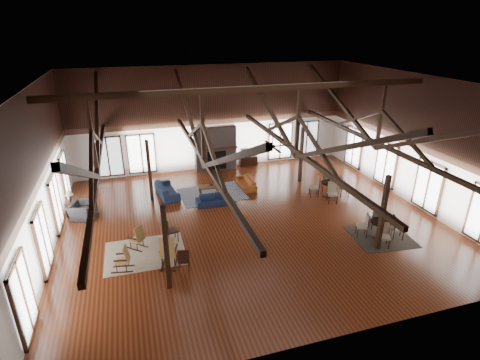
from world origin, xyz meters
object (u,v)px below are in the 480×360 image
object	(u,v)px
sofa_orange	(246,183)
sofa_navy_left	(167,190)
armchair	(82,210)
tv_console	(248,161)
sofa_navy_front	(214,200)
coffee_table	(209,187)
cafe_table_far	(329,187)
cafe_table_near	(380,226)

from	to	relation	value
sofa_orange	sofa_navy_left	bearing A→B (deg)	-92.41
sofa_navy_left	sofa_orange	xyz separation A→B (m)	(4.15, -0.18, -0.05)
sofa_navy_left	sofa_orange	size ratio (longest dim) A/B	1.21
armchair	tv_console	world-z (taller)	armchair
sofa_navy_front	coffee_table	bearing A→B (deg)	88.57
armchair	cafe_table_far	distance (m)	11.75
coffee_table	cafe_table_near	distance (m)	8.41
cafe_table_near	sofa_navy_left	bearing A→B (deg)	139.98
sofa_navy_front	tv_console	xyz separation A→B (m)	(3.26, 4.72, 0.03)
sofa_orange	cafe_table_near	xyz separation A→B (m)	(3.65, -6.38, 0.24)
coffee_table	sofa_orange	bearing A→B (deg)	15.48
coffee_table	cafe_table_near	size ratio (longest dim) A/B	0.60
sofa_navy_front	tv_console	size ratio (longest dim) A/B	1.52
coffee_table	cafe_table_far	xyz separation A→B (m)	(5.73, -2.05, 0.17)
cafe_table_far	armchair	bearing A→B (deg)	174.27
cafe_table_far	cafe_table_near	bearing A→B (deg)	-89.95
sofa_navy_left	coffee_table	world-z (taller)	sofa_navy_left
sofa_orange	armchair	xyz separation A→B (m)	(-8.04, -1.10, 0.10)
armchair	sofa_navy_front	bearing A→B (deg)	-73.90
sofa_navy_left	armchair	world-z (taller)	armchair
tv_console	cafe_table_near	bearing A→B (deg)	-75.19
sofa_navy_front	coffee_table	world-z (taller)	sofa_navy_front
sofa_orange	cafe_table_near	distance (m)	7.35
sofa_navy_front	cafe_table_near	distance (m)	7.54
sofa_navy_left	cafe_table_near	xyz separation A→B (m)	(7.81, -6.55, 0.18)
sofa_orange	coffee_table	distance (m)	2.09
sofa_navy_front	cafe_table_far	bearing A→B (deg)	-6.20
tv_console	coffee_table	bearing A→B (deg)	-133.40
sofa_orange	coffee_table	bearing A→B (deg)	-83.63
cafe_table_far	sofa_navy_front	bearing A→B (deg)	172.87
sofa_navy_left	sofa_orange	world-z (taller)	sofa_navy_left
sofa_orange	tv_console	world-z (taller)	tv_console
sofa_navy_left	cafe_table_far	size ratio (longest dim) A/B	1.03
sofa_orange	tv_console	bearing A→B (deg)	160.37
sofa_navy_front	sofa_orange	xyz separation A→B (m)	(2.13, 1.55, 0.01)
cafe_table_near	tv_console	world-z (taller)	cafe_table_near
sofa_orange	tv_console	size ratio (longest dim) A/B	1.57
coffee_table	armchair	size ratio (longest dim) A/B	1.05
sofa_navy_front	sofa_navy_left	size ratio (longest dim) A/B	0.80
sofa_navy_left	cafe_table_near	world-z (taller)	cafe_table_near
sofa_navy_front	cafe_table_far	xyz separation A→B (m)	(5.78, -0.72, 0.28)
sofa_navy_left	armchair	size ratio (longest dim) A/B	1.93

